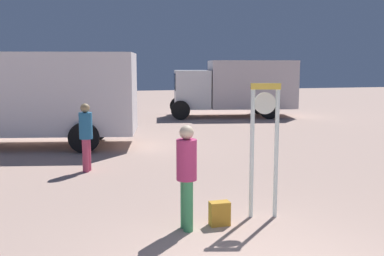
{
  "coord_description": "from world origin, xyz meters",
  "views": [
    {
      "loc": [
        -2.04,
        -4.35,
        2.55
      ],
      "look_at": [
        0.38,
        4.74,
        1.2
      ],
      "focal_mm": 41.0,
      "sensor_mm": 36.0,
      "label": 1
    }
  ],
  "objects_px": {
    "person_near_clock": "(187,172)",
    "person_distant": "(86,134)",
    "backpack": "(219,214)",
    "box_truck_near": "(36,96)",
    "box_truck_far": "(237,86)",
    "standing_clock": "(264,137)"
  },
  "relations": [
    {
      "from": "person_near_clock",
      "to": "person_distant",
      "type": "xyz_separation_m",
      "value": [
        -1.4,
        4.31,
        0.0
      ]
    },
    {
      "from": "backpack",
      "to": "box_truck_near",
      "type": "relative_size",
      "value": 0.06
    },
    {
      "from": "backpack",
      "to": "box_truck_far",
      "type": "bearing_deg",
      "value": 68.26
    },
    {
      "from": "person_near_clock",
      "to": "box_truck_far",
      "type": "distance_m",
      "value": 15.53
    },
    {
      "from": "standing_clock",
      "to": "backpack",
      "type": "relative_size",
      "value": 5.79
    },
    {
      "from": "standing_clock",
      "to": "box_truck_far",
      "type": "xyz_separation_m",
      "value": [
        4.82,
        13.99,
        0.16
      ]
    },
    {
      "from": "backpack",
      "to": "box_truck_near",
      "type": "xyz_separation_m",
      "value": [
        -3.35,
        8.05,
        1.41
      ]
    },
    {
      "from": "person_distant",
      "to": "box_truck_near",
      "type": "distance_m",
      "value": 4.09
    },
    {
      "from": "person_distant",
      "to": "box_truck_far",
      "type": "bearing_deg",
      "value": 52.47
    },
    {
      "from": "standing_clock",
      "to": "box_truck_near",
      "type": "distance_m",
      "value": 8.91
    },
    {
      "from": "person_near_clock",
      "to": "box_truck_far",
      "type": "height_order",
      "value": "box_truck_far"
    },
    {
      "from": "person_near_clock",
      "to": "box_truck_near",
      "type": "distance_m",
      "value": 8.59
    },
    {
      "from": "person_near_clock",
      "to": "backpack",
      "type": "relative_size",
      "value": 4.23
    },
    {
      "from": "standing_clock",
      "to": "person_near_clock",
      "type": "bearing_deg",
      "value": -170.64
    },
    {
      "from": "standing_clock",
      "to": "box_truck_far",
      "type": "height_order",
      "value": "box_truck_far"
    },
    {
      "from": "person_near_clock",
      "to": "backpack",
      "type": "distance_m",
      "value": 0.92
    },
    {
      "from": "standing_clock",
      "to": "box_truck_near",
      "type": "relative_size",
      "value": 0.32
    },
    {
      "from": "person_near_clock",
      "to": "person_distant",
      "type": "distance_m",
      "value": 4.54
    },
    {
      "from": "person_near_clock",
      "to": "box_truck_near",
      "type": "relative_size",
      "value": 0.23
    },
    {
      "from": "person_distant",
      "to": "person_near_clock",
      "type": "bearing_deg",
      "value": -72.0
    },
    {
      "from": "backpack",
      "to": "standing_clock",
      "type": "bearing_deg",
      "value": 12.32
    },
    {
      "from": "backpack",
      "to": "person_distant",
      "type": "xyz_separation_m",
      "value": [
        -1.96,
        4.27,
        0.73
      ]
    }
  ]
}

